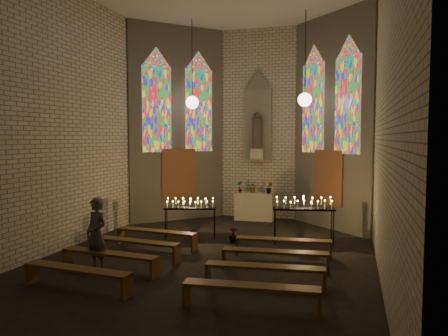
{
  "coord_description": "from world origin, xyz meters",
  "views": [
    {
      "loc": [
        3.41,
        -9.97,
        3.01
      ],
      "look_at": [
        0.12,
        1.1,
        2.2
      ],
      "focal_mm": 35.0,
      "sensor_mm": 36.0,
      "label": 1
    }
  ],
  "objects_px": {
    "votive_stand_right": "(304,206)",
    "visitor": "(96,234)",
    "votive_stand_left": "(190,205)",
    "altar": "(255,206)",
    "aisle_flower_pot": "(233,235)"
  },
  "relations": [
    {
      "from": "altar",
      "to": "votive_stand_left",
      "type": "bearing_deg",
      "value": -110.55
    },
    {
      "from": "votive_stand_left",
      "to": "visitor",
      "type": "xyz_separation_m",
      "value": [
        -0.91,
        -3.57,
        -0.15
      ]
    },
    {
      "from": "altar",
      "to": "aisle_flower_pot",
      "type": "xyz_separation_m",
      "value": [
        0.16,
        -3.55,
        -0.27
      ]
    },
    {
      "from": "altar",
      "to": "visitor",
      "type": "xyz_separation_m",
      "value": [
        -2.15,
        -6.88,
        0.32
      ]
    },
    {
      "from": "altar",
      "to": "votive_stand_right",
      "type": "xyz_separation_m",
      "value": [
        2.1,
        -3.09,
        0.59
      ]
    },
    {
      "from": "votive_stand_right",
      "to": "aisle_flower_pot",
      "type": "bearing_deg",
      "value": -178.79
    },
    {
      "from": "votive_stand_right",
      "to": "altar",
      "type": "bearing_deg",
      "value": 112.14
    },
    {
      "from": "visitor",
      "to": "aisle_flower_pot",
      "type": "bearing_deg",
      "value": 75.86
    },
    {
      "from": "votive_stand_right",
      "to": "visitor",
      "type": "xyz_separation_m",
      "value": [
        -4.25,
        -3.79,
        -0.26
      ]
    },
    {
      "from": "altar",
      "to": "aisle_flower_pot",
      "type": "bearing_deg",
      "value": -87.4
    },
    {
      "from": "votive_stand_left",
      "to": "visitor",
      "type": "relative_size",
      "value": 0.97
    },
    {
      "from": "altar",
      "to": "visitor",
      "type": "distance_m",
      "value": 7.22
    },
    {
      "from": "votive_stand_right",
      "to": "visitor",
      "type": "bearing_deg",
      "value": -150.27
    },
    {
      "from": "visitor",
      "to": "votive_stand_right",
      "type": "bearing_deg",
      "value": 62.33
    },
    {
      "from": "votive_stand_right",
      "to": "visitor",
      "type": "distance_m",
      "value": 5.7
    }
  ]
}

